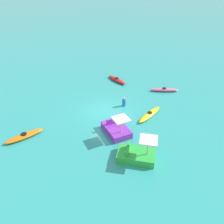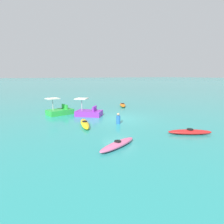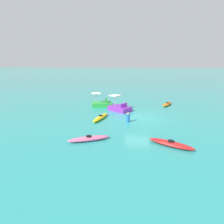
# 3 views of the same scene
# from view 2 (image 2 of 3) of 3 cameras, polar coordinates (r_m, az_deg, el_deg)

# --- Properties ---
(ground_plane) EXTENTS (600.00, 600.00, 0.00)m
(ground_plane) POSITION_cam_2_polar(r_m,az_deg,el_deg) (16.99, 2.18, -1.98)
(ground_plane) COLOR teal
(kayak_pink) EXTENTS (1.60, 2.81, 0.37)m
(kayak_pink) POSITION_cam_2_polar(r_m,az_deg,el_deg) (10.31, 1.71, -9.76)
(kayak_pink) COLOR pink
(kayak_pink) RESTS_ON ground_plane
(kayak_yellow) EXTENTS (3.17, 1.33, 0.37)m
(kayak_yellow) POSITION_cam_2_polar(r_m,az_deg,el_deg) (14.70, -8.23, -3.50)
(kayak_yellow) COLOR yellow
(kayak_yellow) RESTS_ON ground_plane
(kayak_orange) EXTENTS (2.86, 1.90, 0.37)m
(kayak_orange) POSITION_cam_2_polar(r_m,az_deg,el_deg) (23.79, 3.23, 2.16)
(kayak_orange) COLOR orange
(kayak_orange) RESTS_ON ground_plane
(kayak_red) EXTENTS (1.95, 2.80, 0.37)m
(kayak_red) POSITION_cam_2_polar(r_m,az_deg,el_deg) (13.47, 22.46, -5.59)
(kayak_red) COLOR red
(kayak_red) RESTS_ON ground_plane
(pedal_boat_purple) EXTENTS (2.68, 2.81, 1.68)m
(pedal_boat_purple) POSITION_cam_2_polar(r_m,az_deg,el_deg) (18.19, -7.03, -0.10)
(pedal_boat_purple) COLOR purple
(pedal_boat_purple) RESTS_ON ground_plane
(pedal_boat_green) EXTENTS (2.01, 2.68, 1.68)m
(pedal_boat_green) POSITION_cam_2_polar(r_m,az_deg,el_deg) (19.43, -15.52, 0.28)
(pedal_boat_green) COLOR green
(pedal_boat_green) RESTS_ON ground_plane
(person_near_shore) EXTENTS (0.44, 0.44, 0.88)m
(person_near_shore) POSITION_cam_2_polar(r_m,az_deg,el_deg) (15.12, 1.91, -2.10)
(person_near_shore) COLOR blue
(person_near_shore) RESTS_ON ground_plane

